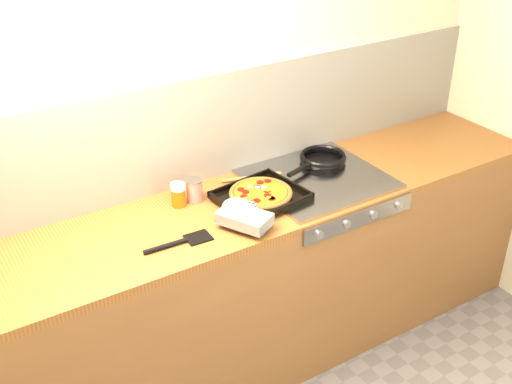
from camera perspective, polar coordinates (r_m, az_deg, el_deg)
room_shell at (r=2.90m, az=-4.95°, el=5.47°), size 3.20×3.20×3.20m
counter_run at (r=3.04m, az=-1.81°, el=-8.58°), size 3.20×0.62×0.90m
stovetop at (r=3.00m, az=5.46°, el=1.16°), size 0.60×0.56×0.02m
pizza_on_tray at (r=2.75m, az=-0.07°, el=-0.72°), size 0.48×0.45×0.06m
frying_pan at (r=3.12m, az=5.91°, el=2.95°), size 0.39×0.28×0.04m
tomato_can at (r=2.81m, az=-5.48°, el=0.16°), size 0.09×0.09×0.10m
juice_glass at (r=2.78m, az=-6.92°, el=-0.23°), size 0.08×0.08×0.11m
wooden_spoon at (r=3.00m, az=0.24°, el=1.41°), size 0.30×0.11×0.02m
black_spatula at (r=2.55m, az=-6.84°, el=-4.48°), size 0.28×0.09×0.02m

